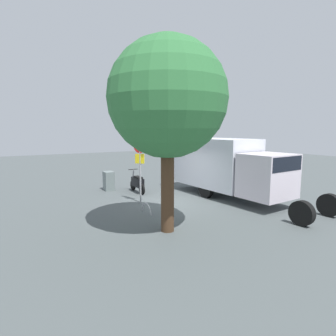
{
  "coord_description": "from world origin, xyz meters",
  "views": [
    {
      "loc": [
        -10.8,
        6.42,
        3.36
      ],
      "look_at": [
        0.92,
        -0.53,
        1.48
      ],
      "focal_mm": 29.72,
      "sensor_mm": 36.0,
      "label": 1
    }
  ],
  "objects_px": {
    "box_truck_near": "(228,165)",
    "utility_cabinet": "(109,181)",
    "stop_sign": "(140,159)",
    "bike_rack_hoop": "(147,213)",
    "motorcycle": "(137,183)",
    "street_tree": "(167,99)"
  },
  "relations": [
    {
      "from": "stop_sign",
      "to": "bike_rack_hoop",
      "type": "bearing_deg",
      "value": 163.38
    },
    {
      "from": "motorcycle",
      "to": "stop_sign",
      "type": "bearing_deg",
      "value": 160.73
    },
    {
      "from": "stop_sign",
      "to": "utility_cabinet",
      "type": "bearing_deg",
      "value": 6.4
    },
    {
      "from": "stop_sign",
      "to": "bike_rack_hoop",
      "type": "relative_size",
      "value": 3.61
    },
    {
      "from": "motorcycle",
      "to": "stop_sign",
      "type": "xyz_separation_m",
      "value": [
        -2.02,
        0.77,
        1.53
      ]
    },
    {
      "from": "street_tree",
      "to": "utility_cabinet",
      "type": "relative_size",
      "value": 5.94
    },
    {
      "from": "stop_sign",
      "to": "utility_cabinet",
      "type": "distance_m",
      "value": 3.71
    },
    {
      "from": "street_tree",
      "to": "bike_rack_hoop",
      "type": "relative_size",
      "value": 7.35
    },
    {
      "from": "street_tree",
      "to": "box_truck_near",
      "type": "bearing_deg",
      "value": -62.99
    },
    {
      "from": "utility_cabinet",
      "to": "stop_sign",
      "type": "bearing_deg",
      "value": -173.6
    },
    {
      "from": "box_truck_near",
      "to": "utility_cabinet",
      "type": "distance_m",
      "value": 6.61
    },
    {
      "from": "stop_sign",
      "to": "bike_rack_hoop",
      "type": "height_order",
      "value": "stop_sign"
    },
    {
      "from": "stop_sign",
      "to": "box_truck_near",
      "type": "bearing_deg",
      "value": -106.26
    },
    {
      "from": "stop_sign",
      "to": "street_tree",
      "type": "distance_m",
      "value": 4.49
    },
    {
      "from": "box_truck_near",
      "to": "stop_sign",
      "type": "bearing_deg",
      "value": -109.66
    },
    {
      "from": "motorcycle",
      "to": "stop_sign",
      "type": "relative_size",
      "value": 0.59
    },
    {
      "from": "motorcycle",
      "to": "box_truck_near",
      "type": "bearing_deg",
      "value": -131.63
    },
    {
      "from": "motorcycle",
      "to": "street_tree",
      "type": "height_order",
      "value": "street_tree"
    },
    {
      "from": "motorcycle",
      "to": "bike_rack_hoop",
      "type": "distance_m",
      "value": 3.91
    },
    {
      "from": "box_truck_near",
      "to": "motorcycle",
      "type": "bearing_deg",
      "value": -136.66
    },
    {
      "from": "stop_sign",
      "to": "utility_cabinet",
      "type": "relative_size",
      "value": 2.92
    },
    {
      "from": "motorcycle",
      "to": "utility_cabinet",
      "type": "relative_size",
      "value": 1.73
    }
  ]
}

